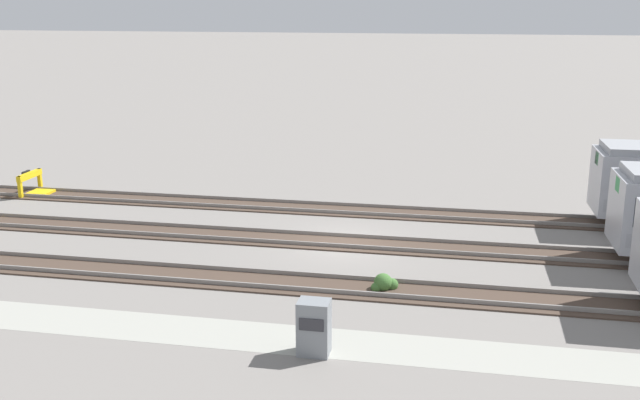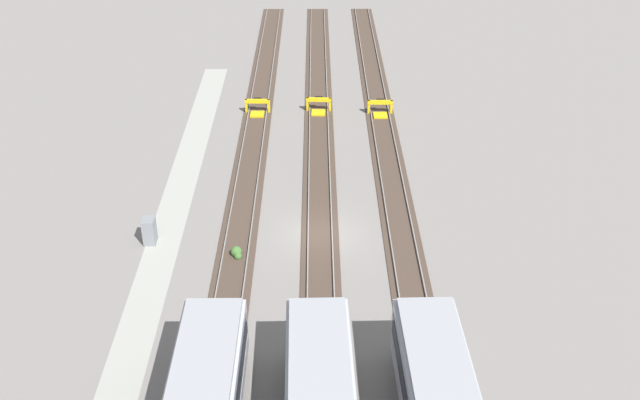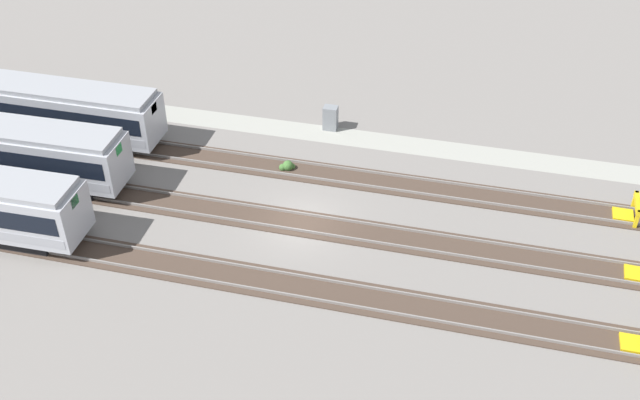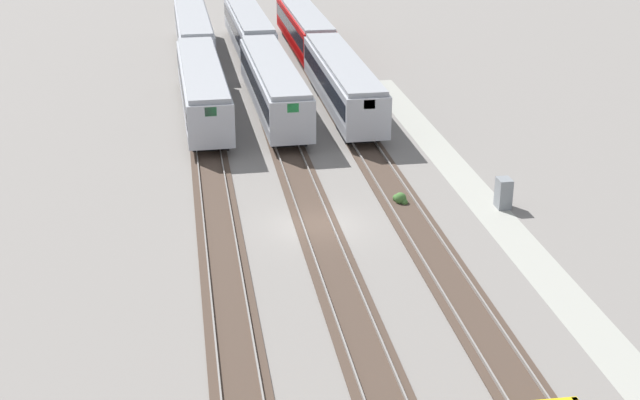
{
  "view_description": "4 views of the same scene",
  "coord_description": "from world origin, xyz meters",
  "px_view_note": "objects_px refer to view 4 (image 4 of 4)",
  "views": [
    {
      "loc": [
        4.67,
        -29.01,
        9.72
      ],
      "look_at": [
        -1.02,
        0.0,
        1.8
      ],
      "focal_mm": 42.0,
      "sensor_mm": 36.0,
      "label": 1
    },
    {
      "loc": [
        37.26,
        -0.24,
        25.01
      ],
      "look_at": [
        -1.02,
        0.0,
        1.8
      ],
      "focal_mm": 42.0,
      "sensor_mm": 36.0,
      "label": 2
    },
    {
      "loc": [
        -8.58,
        30.51,
        25.33
      ],
      "look_at": [
        -1.02,
        0.0,
        1.8
      ],
      "focal_mm": 42.0,
      "sensor_mm": 36.0,
      "label": 3
    },
    {
      "loc": [
        -40.18,
        6.31,
        18.24
      ],
      "look_at": [
        -1.02,
        0.0,
        1.8
      ],
      "focal_mm": 50.0,
      "sensor_mm": 36.0,
      "label": 4
    }
  ],
  "objects_px": {
    "subway_car_front_row_leftmost": "(273,85)",
    "electrical_cabinet": "(504,193)",
    "subway_car_front_row_left_inner": "(193,32)",
    "subway_car_front_row_centre": "(203,88)",
    "weed_clump": "(400,199)",
    "subway_car_front_row_rightmost": "(342,82)",
    "subway_car_back_row_leftmost": "(249,29)",
    "subway_car_front_row_right_inner": "(305,29)"
  },
  "relations": [
    {
      "from": "subway_car_front_row_rightmost",
      "to": "subway_car_back_row_leftmost",
      "type": "distance_m",
      "value": 19.82
    },
    {
      "from": "subway_car_front_row_leftmost",
      "to": "weed_clump",
      "type": "xyz_separation_m",
      "value": [
        -17.18,
        -4.8,
        -1.8
      ]
    },
    {
      "from": "subway_car_front_row_left_inner",
      "to": "subway_car_front_row_centre",
      "type": "distance_m",
      "value": 18.61
    },
    {
      "from": "subway_car_front_row_leftmost",
      "to": "subway_car_front_row_centre",
      "type": "xyz_separation_m",
      "value": [
        -0.0,
        4.87,
        0.0
      ]
    },
    {
      "from": "subway_car_front_row_leftmost",
      "to": "subway_car_front_row_right_inner",
      "type": "relative_size",
      "value": 1.0
    },
    {
      "from": "subway_car_front_row_leftmost",
      "to": "subway_car_front_row_right_inner",
      "type": "distance_m",
      "value": 19.23
    },
    {
      "from": "subway_car_front_row_left_inner",
      "to": "subway_car_front_row_centre",
      "type": "xyz_separation_m",
      "value": [
        -18.61,
        -0.08,
        0.0
      ]
    },
    {
      "from": "electrical_cabinet",
      "to": "subway_car_front_row_centre",
      "type": "bearing_deg",
      "value": 38.59
    },
    {
      "from": "subway_car_front_row_rightmost",
      "to": "subway_car_front_row_leftmost",
      "type": "bearing_deg",
      "value": 90.0
    },
    {
      "from": "subway_car_front_row_rightmost",
      "to": "electrical_cabinet",
      "type": "bearing_deg",
      "value": -164.54
    },
    {
      "from": "subway_car_back_row_leftmost",
      "to": "weed_clump",
      "type": "bearing_deg",
      "value": -172.37
    },
    {
      "from": "subway_car_front_row_leftmost",
      "to": "electrical_cabinet",
      "type": "bearing_deg",
      "value": -151.8
    },
    {
      "from": "subway_car_front_row_left_inner",
      "to": "electrical_cabinet",
      "type": "bearing_deg",
      "value": -158.15
    },
    {
      "from": "electrical_cabinet",
      "to": "subway_car_front_row_leftmost",
      "type": "bearing_deg",
      "value": 28.2
    },
    {
      "from": "electrical_cabinet",
      "to": "weed_clump",
      "type": "xyz_separation_m",
      "value": [
        1.42,
        5.18,
        -0.56
      ]
    },
    {
      "from": "subway_car_back_row_leftmost",
      "to": "weed_clump",
      "type": "distance_m",
      "value": 36.75
    },
    {
      "from": "subway_car_front_row_left_inner",
      "to": "subway_car_front_row_leftmost",
      "type": "bearing_deg",
      "value": -165.12
    },
    {
      "from": "subway_car_back_row_leftmost",
      "to": "subway_car_front_row_centre",
      "type": "bearing_deg",
      "value": 165.98
    },
    {
      "from": "subway_car_front_row_centre",
      "to": "weed_clump",
      "type": "height_order",
      "value": "subway_car_front_row_centre"
    },
    {
      "from": "electrical_cabinet",
      "to": "subway_car_front_row_right_inner",
      "type": "bearing_deg",
      "value": 7.83
    },
    {
      "from": "subway_car_back_row_leftmost",
      "to": "electrical_cabinet",
      "type": "xyz_separation_m",
      "value": [
        -37.8,
        -10.05,
        -1.24
      ]
    },
    {
      "from": "subway_car_front_row_left_inner",
      "to": "electrical_cabinet",
      "type": "distance_m",
      "value": 40.12
    },
    {
      "from": "subway_car_front_row_centre",
      "to": "subway_car_front_row_rightmost",
      "type": "height_order",
      "value": "same"
    },
    {
      "from": "subway_car_back_row_leftmost",
      "to": "weed_clump",
      "type": "xyz_separation_m",
      "value": [
        -36.38,
        -4.87,
        -1.8
      ]
    },
    {
      "from": "subway_car_front_row_rightmost",
      "to": "weed_clump",
      "type": "bearing_deg",
      "value": 179.88
    },
    {
      "from": "subway_car_front_row_rightmost",
      "to": "weed_clump",
      "type": "relative_size",
      "value": 19.57
    },
    {
      "from": "subway_car_front_row_left_inner",
      "to": "subway_car_front_row_right_inner",
      "type": "relative_size",
      "value": 1.0
    },
    {
      "from": "subway_car_front_row_left_inner",
      "to": "subway_car_front_row_centre",
      "type": "height_order",
      "value": "same"
    },
    {
      "from": "subway_car_front_row_centre",
      "to": "subway_car_front_row_right_inner",
      "type": "xyz_separation_m",
      "value": [
        18.61,
        -9.73,
        0.0
      ]
    },
    {
      "from": "subway_car_front_row_leftmost",
      "to": "subway_car_back_row_leftmost",
      "type": "xyz_separation_m",
      "value": [
        19.2,
        0.08,
        0.0
      ]
    },
    {
      "from": "subway_car_front_row_leftmost",
      "to": "subway_car_front_row_rightmost",
      "type": "relative_size",
      "value": 1.0
    },
    {
      "from": "subway_car_front_row_leftmost",
      "to": "subway_car_front_row_rightmost",
      "type": "distance_m",
      "value": 4.83
    },
    {
      "from": "subway_car_front_row_leftmost",
      "to": "weed_clump",
      "type": "relative_size",
      "value": 19.62
    },
    {
      "from": "subway_car_front_row_left_inner",
      "to": "subway_car_front_row_centre",
      "type": "bearing_deg",
      "value": -179.76
    },
    {
      "from": "subway_car_front_row_leftmost",
      "to": "subway_car_front_row_left_inner",
      "type": "height_order",
      "value": "same"
    },
    {
      "from": "subway_car_front_row_leftmost",
      "to": "electrical_cabinet",
      "type": "xyz_separation_m",
      "value": [
        -18.6,
        -9.98,
        -1.24
      ]
    },
    {
      "from": "subway_car_front_row_centre",
      "to": "weed_clump",
      "type": "bearing_deg",
      "value": -150.64
    },
    {
      "from": "weed_clump",
      "to": "subway_car_front_row_rightmost",
      "type": "bearing_deg",
      "value": -0.12
    },
    {
      "from": "subway_car_front_row_leftmost",
      "to": "weed_clump",
      "type": "height_order",
      "value": "subway_car_front_row_leftmost"
    },
    {
      "from": "subway_car_back_row_leftmost",
      "to": "electrical_cabinet",
      "type": "distance_m",
      "value": 39.14
    },
    {
      "from": "subway_car_front_row_leftmost",
      "to": "electrical_cabinet",
      "type": "relative_size",
      "value": 11.28
    },
    {
      "from": "subway_car_front_row_left_inner",
      "to": "subway_car_back_row_leftmost",
      "type": "distance_m",
      "value": 4.91
    }
  ]
}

